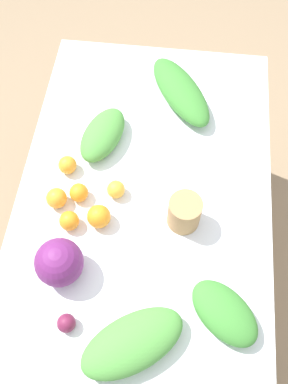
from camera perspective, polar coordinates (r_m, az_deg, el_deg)
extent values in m
plane|color=#937A5B|center=(2.26, 0.00, -9.31)|extent=(8.00, 8.00, 0.00)
cube|color=silver|center=(1.58, 0.00, -0.60)|extent=(1.50, 0.93, 0.03)
cylinder|color=tan|center=(2.32, -8.10, 11.16)|extent=(0.06, 0.06, 0.73)
cylinder|color=tan|center=(2.29, 12.23, 9.23)|extent=(0.06, 0.06, 0.73)
sphere|color=#6B2366|center=(1.41, -11.24, -9.19)|extent=(0.16, 0.16, 0.16)
cylinder|color=#A87F51|center=(1.47, 5.40, -2.76)|extent=(0.11, 0.11, 0.13)
ellipsoid|color=#4C933D|center=(1.66, -5.52, 7.63)|extent=(0.29, 0.21, 0.09)
ellipsoid|color=#3D8433|center=(1.79, 4.91, 13.23)|extent=(0.41, 0.34, 0.09)
ellipsoid|color=#3D8433|center=(1.40, 10.67, -15.54)|extent=(0.27, 0.28, 0.08)
ellipsoid|color=#4C933D|center=(1.35, -1.53, -19.46)|extent=(0.32, 0.37, 0.09)
sphere|color=maroon|center=(1.40, -10.31, -16.82)|extent=(0.06, 0.06, 0.06)
sphere|color=orange|center=(1.55, -8.68, -0.08)|extent=(0.07, 0.07, 0.07)
sphere|color=orange|center=(1.49, -6.04, -3.26)|extent=(0.08, 0.08, 0.08)
sphere|color=orange|center=(1.50, -9.94, -3.80)|extent=(0.07, 0.07, 0.07)
sphere|color=orange|center=(1.61, -10.17, 3.58)|extent=(0.07, 0.07, 0.07)
sphere|color=orange|center=(1.55, -11.59, -0.81)|extent=(0.07, 0.07, 0.07)
sphere|color=#F9A833|center=(1.54, -3.76, 0.35)|extent=(0.07, 0.07, 0.07)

